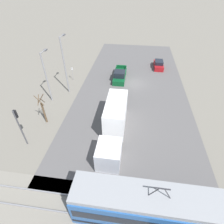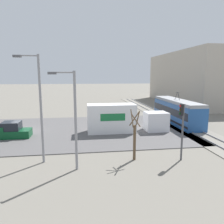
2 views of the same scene
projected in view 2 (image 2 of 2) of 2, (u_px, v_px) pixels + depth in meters
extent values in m
plane|color=slate|center=(23.00, 132.00, 27.93)|extent=(320.00, 320.00, 0.00)
cube|color=#565454|center=(23.00, 132.00, 27.93)|extent=(17.66, 41.86, 0.08)
cube|color=gray|center=(184.00, 126.00, 30.95)|extent=(73.43, 4.40, 0.08)
cube|color=gray|center=(179.00, 126.00, 30.83)|extent=(71.96, 0.10, 0.14)
cube|color=gray|center=(189.00, 125.00, 31.03)|extent=(71.96, 0.10, 0.14)
cube|color=#235193|center=(177.00, 113.00, 33.20)|extent=(12.66, 2.64, 3.04)
cube|color=black|center=(177.00, 110.00, 33.14)|extent=(12.28, 2.67, 1.01)
cube|color=black|center=(176.00, 119.00, 33.36)|extent=(12.53, 2.68, 0.29)
cube|color=gray|center=(177.00, 101.00, 32.91)|extent=(12.66, 2.43, 0.43)
cylinder|color=#2D2D33|center=(176.00, 96.00, 33.22)|extent=(0.66, 0.07, 1.15)
cylinder|color=#2D2D33|center=(179.00, 96.00, 32.34)|extent=(0.66, 0.07, 1.15)
cube|color=#2D2D33|center=(178.00, 92.00, 32.69)|extent=(1.10, 0.08, 0.06)
cube|color=silver|center=(156.00, 121.00, 28.38)|extent=(2.44, 2.83, 2.42)
cube|color=white|center=(111.00, 118.00, 27.47)|extent=(2.44, 6.02, 3.55)
cube|color=#196B38|center=(113.00, 117.00, 26.21)|extent=(0.02, 3.01, 0.89)
cube|color=#0C4723|center=(5.00, 134.00, 25.21)|extent=(2.06, 5.83, 0.88)
cube|color=black|center=(11.00, 126.00, 25.17)|extent=(1.89, 1.98, 0.95)
cylinder|color=#47474C|center=(182.00, 133.00, 18.40)|extent=(0.16, 0.16, 4.86)
cube|color=black|center=(182.00, 110.00, 18.04)|extent=(0.28, 0.22, 0.95)
sphere|color=red|center=(180.00, 106.00, 17.97)|extent=(0.18, 0.18, 0.18)
sphere|color=#3C2C06|center=(180.00, 110.00, 18.03)|extent=(0.18, 0.18, 0.18)
sphere|color=black|center=(180.00, 114.00, 18.08)|extent=(0.18, 0.18, 0.18)
cylinder|color=brown|center=(134.00, 143.00, 18.61)|extent=(0.24, 0.24, 3.06)
cylinder|color=brown|center=(136.00, 120.00, 18.03)|extent=(0.09, 0.86, 1.18)
cylinder|color=brown|center=(138.00, 118.00, 18.29)|extent=(1.04, 0.09, 1.43)
cylinder|color=brown|center=(134.00, 119.00, 18.52)|extent=(0.09, 0.86, 1.18)
cylinder|color=brown|center=(132.00, 118.00, 18.22)|extent=(1.04, 0.09, 1.43)
cylinder|color=gray|center=(41.00, 110.00, 17.59)|extent=(0.20, 0.20, 8.83)
cylinder|color=gray|center=(27.00, 55.00, 16.76)|extent=(0.12, 1.60, 0.12)
cube|color=#515156|center=(17.00, 56.00, 16.67)|extent=(0.36, 0.60, 0.18)
cylinder|color=gray|center=(76.00, 122.00, 16.30)|extent=(0.20, 0.20, 7.53)
cylinder|color=gray|center=(63.00, 72.00, 15.58)|extent=(0.12, 1.60, 0.12)
cube|color=#515156|center=(52.00, 73.00, 15.49)|extent=(0.36, 0.60, 0.18)
cube|color=#B2A899|center=(194.00, 78.00, 56.40)|extent=(32.08, 13.30, 12.85)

